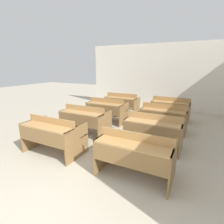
% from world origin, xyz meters
% --- Properties ---
extents(ground_plane, '(30.00, 30.00, 0.00)m').
position_xyz_m(ground_plane, '(0.00, 0.00, 0.00)').
color(ground_plane, '#B2A893').
extents(wall_back, '(6.82, 0.06, 2.97)m').
position_xyz_m(wall_back, '(0.00, 7.10, 1.49)').
color(wall_back, white).
rests_on(wall_back, ground_plane).
extents(bench_front_left, '(1.34, 0.80, 0.87)m').
position_xyz_m(bench_front_left, '(-1.16, 1.53, 0.48)').
color(bench_front_left, olive).
rests_on(bench_front_left, ground_plane).
extents(bench_front_right, '(1.34, 0.80, 0.87)m').
position_xyz_m(bench_front_right, '(0.85, 1.52, 0.48)').
color(bench_front_right, olive).
rests_on(bench_front_right, ground_plane).
extents(bench_second_left, '(1.34, 0.80, 0.87)m').
position_xyz_m(bench_second_left, '(-1.18, 2.82, 0.48)').
color(bench_second_left, olive).
rests_on(bench_second_left, ground_plane).
extents(bench_second_right, '(1.34, 0.80, 0.87)m').
position_xyz_m(bench_second_right, '(0.85, 2.86, 0.48)').
color(bench_second_right, olive).
rests_on(bench_second_right, ground_plane).
extents(bench_third_left, '(1.34, 0.80, 0.87)m').
position_xyz_m(bench_third_left, '(-1.17, 4.16, 0.48)').
color(bench_third_left, olive).
rests_on(bench_third_left, ground_plane).
extents(bench_third_right, '(1.34, 0.80, 0.87)m').
position_xyz_m(bench_third_right, '(0.85, 4.13, 0.48)').
color(bench_third_right, olive).
rests_on(bench_third_right, ground_plane).
extents(bench_back_left, '(1.34, 0.80, 0.87)m').
position_xyz_m(bench_back_left, '(-1.16, 5.48, 0.48)').
color(bench_back_left, olive).
rests_on(bench_back_left, ground_plane).
extents(bench_back_right, '(1.34, 0.80, 0.87)m').
position_xyz_m(bench_back_right, '(0.85, 5.45, 0.48)').
color(bench_back_right, olive).
rests_on(bench_back_right, ground_plane).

